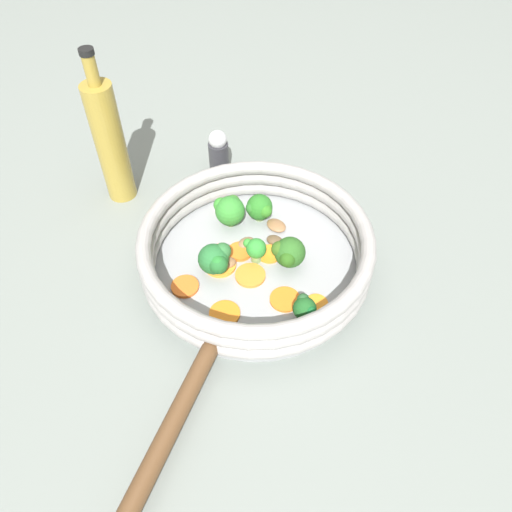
{
  "coord_description": "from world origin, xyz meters",
  "views": [
    {
      "loc": [
        0.49,
        0.03,
        0.58
      ],
      "look_at": [
        0.0,
        0.0,
        0.03
      ],
      "focal_mm": 35.0,
      "sensor_mm": 36.0,
      "label": 1
    }
  ],
  "objects_px": {
    "carrot_slice_9": "(240,252)",
    "mushroom_piece_2": "(276,225)",
    "carrot_slice_2": "(220,265)",
    "broccoli_floret_0": "(253,249)",
    "mushroom_piece_0": "(227,263)",
    "carrot_slice_7": "(317,304)",
    "carrot_slice_3": "(225,210)",
    "broccoli_floret_1": "(229,210)",
    "carrot_slice_4": "(221,251)",
    "broccoli_floret_4": "(215,259)",
    "mushroom_piece_3": "(275,240)",
    "broccoli_floret_5": "(289,254)",
    "skillet": "(256,266)",
    "broccoli_floret_2": "(260,208)",
    "carrot_slice_1": "(185,286)",
    "broccoli_floret_3": "(305,308)",
    "carrot_slice_5": "(269,254)",
    "salt_shaker": "(219,153)",
    "carrot_slice_6": "(250,275)",
    "oil_bottle": "(110,142)",
    "carrot_slice_8": "(225,313)",
    "mushroom_piece_1": "(246,243)"
  },
  "relations": [
    {
      "from": "broccoli_floret_3",
      "to": "salt_shaker",
      "type": "height_order",
      "value": "salt_shaker"
    },
    {
      "from": "carrot_slice_4",
      "to": "carrot_slice_1",
      "type": "bearing_deg",
      "value": -31.68
    },
    {
      "from": "carrot_slice_6",
      "to": "carrot_slice_5",
      "type": "bearing_deg",
      "value": 149.69
    },
    {
      "from": "carrot_slice_1",
      "to": "mushroom_piece_2",
      "type": "bearing_deg",
      "value": 135.6
    },
    {
      "from": "carrot_slice_5",
      "to": "broccoli_floret_1",
      "type": "height_order",
      "value": "broccoli_floret_1"
    },
    {
      "from": "broccoli_floret_1",
      "to": "salt_shaker",
      "type": "height_order",
      "value": "salt_shaker"
    },
    {
      "from": "carrot_slice_6",
      "to": "broccoli_floret_0",
      "type": "xyz_separation_m",
      "value": [
        -0.03,
        0.0,
        0.02
      ]
    },
    {
      "from": "mushroom_piece_3",
      "to": "oil_bottle",
      "type": "relative_size",
      "value": 0.1
    },
    {
      "from": "skillet",
      "to": "carrot_slice_1",
      "type": "bearing_deg",
      "value": -61.7
    },
    {
      "from": "carrot_slice_9",
      "to": "mushroom_piece_2",
      "type": "height_order",
      "value": "mushroom_piece_2"
    },
    {
      "from": "carrot_slice_9",
      "to": "mushroom_piece_2",
      "type": "bearing_deg",
      "value": 137.13
    },
    {
      "from": "carrot_slice_1",
      "to": "broccoli_floret_0",
      "type": "bearing_deg",
      "value": 121.43
    },
    {
      "from": "carrot_slice_8",
      "to": "broccoli_floret_2",
      "type": "distance_m",
      "value": 0.19
    },
    {
      "from": "carrot_slice_4",
      "to": "broccoli_floret_1",
      "type": "bearing_deg",
      "value": 172.48
    },
    {
      "from": "broccoli_floret_1",
      "to": "carrot_slice_4",
      "type": "bearing_deg",
      "value": -7.52
    },
    {
      "from": "broccoli_floret_2",
      "to": "broccoli_floret_0",
      "type": "bearing_deg",
      "value": -3.48
    },
    {
      "from": "skillet",
      "to": "carrot_slice_1",
      "type": "height_order",
      "value": "carrot_slice_1"
    },
    {
      "from": "carrot_slice_3",
      "to": "mushroom_piece_3",
      "type": "distance_m",
      "value": 0.11
    },
    {
      "from": "broccoli_floret_0",
      "to": "broccoli_floret_3",
      "type": "relative_size",
      "value": 0.92
    },
    {
      "from": "broccoli_floret_4",
      "to": "mushroom_piece_3",
      "type": "height_order",
      "value": "broccoli_floret_4"
    },
    {
      "from": "carrot_slice_1",
      "to": "broccoli_floret_2",
      "type": "height_order",
      "value": "broccoli_floret_2"
    },
    {
      "from": "broccoli_floret_0",
      "to": "broccoli_floret_2",
      "type": "distance_m",
      "value": 0.09
    },
    {
      "from": "broccoli_floret_1",
      "to": "broccoli_floret_4",
      "type": "height_order",
      "value": "broccoli_floret_1"
    },
    {
      "from": "carrot_slice_2",
      "to": "broccoli_floret_2",
      "type": "bearing_deg",
      "value": 152.64
    },
    {
      "from": "mushroom_piece_2",
      "to": "carrot_slice_6",
      "type": "bearing_deg",
      "value": -18.54
    },
    {
      "from": "carrot_slice_5",
      "to": "mushroom_piece_3",
      "type": "distance_m",
      "value": 0.03
    },
    {
      "from": "mushroom_piece_0",
      "to": "mushroom_piece_2",
      "type": "xyz_separation_m",
      "value": [
        -0.08,
        0.07,
        -0.0
      ]
    },
    {
      "from": "carrot_slice_9",
      "to": "broccoli_floret_1",
      "type": "bearing_deg",
      "value": -161.66
    },
    {
      "from": "broccoli_floret_3",
      "to": "oil_bottle",
      "type": "xyz_separation_m",
      "value": [
        -0.26,
        -0.31,
        0.06
      ]
    },
    {
      "from": "carrot_slice_5",
      "to": "broccoli_floret_3",
      "type": "xyz_separation_m",
      "value": [
        0.12,
        0.05,
        0.03
      ]
    },
    {
      "from": "carrot_slice_5",
      "to": "carrot_slice_8",
      "type": "distance_m",
      "value": 0.13
    },
    {
      "from": "broccoli_floret_5",
      "to": "skillet",
      "type": "bearing_deg",
      "value": -93.79
    },
    {
      "from": "broccoli_floret_0",
      "to": "mushroom_piece_2",
      "type": "xyz_separation_m",
      "value": [
        -0.07,
        0.03,
        -0.02
      ]
    },
    {
      "from": "carrot_slice_7",
      "to": "carrot_slice_3",
      "type": "bearing_deg",
      "value": -141.57
    },
    {
      "from": "broccoli_floret_2",
      "to": "salt_shaker",
      "type": "xyz_separation_m",
      "value": [
        -0.13,
        -0.08,
        0.0
      ]
    },
    {
      "from": "carrot_slice_3",
      "to": "carrot_slice_5",
      "type": "bearing_deg",
      "value": 39.22
    },
    {
      "from": "carrot_slice_7",
      "to": "broccoli_floret_3",
      "type": "height_order",
      "value": "broccoli_floret_3"
    },
    {
      "from": "carrot_slice_7",
      "to": "mushroom_piece_2",
      "type": "xyz_separation_m",
      "value": [
        -0.15,
        -0.06,
        0.0
      ]
    },
    {
      "from": "carrot_slice_2",
      "to": "broccoli_floret_1",
      "type": "height_order",
      "value": "broccoli_floret_1"
    },
    {
      "from": "carrot_slice_9",
      "to": "mushroom_piece_2",
      "type": "relative_size",
      "value": 1.09
    },
    {
      "from": "carrot_slice_2",
      "to": "broccoli_floret_0",
      "type": "height_order",
      "value": "broccoli_floret_0"
    },
    {
      "from": "broccoli_floret_5",
      "to": "mushroom_piece_0",
      "type": "height_order",
      "value": "broccoli_floret_5"
    },
    {
      "from": "carrot_slice_1",
      "to": "broccoli_floret_5",
      "type": "xyz_separation_m",
      "value": [
        -0.05,
        0.15,
        0.02
      ]
    },
    {
      "from": "salt_shaker",
      "to": "carrot_slice_6",
      "type": "bearing_deg",
      "value": 15.94
    },
    {
      "from": "carrot_slice_2",
      "to": "mushroom_piece_1",
      "type": "distance_m",
      "value": 0.06
    },
    {
      "from": "broccoli_floret_0",
      "to": "mushroom_piece_0",
      "type": "xyz_separation_m",
      "value": [
        0.01,
        -0.04,
        -0.02
      ]
    },
    {
      "from": "carrot_slice_2",
      "to": "broccoli_floret_2",
      "type": "distance_m",
      "value": 0.12
    },
    {
      "from": "carrot_slice_7",
      "to": "broccoli_floret_2",
      "type": "bearing_deg",
      "value": -152.36
    },
    {
      "from": "carrot_slice_7",
      "to": "broccoli_floret_3",
      "type": "distance_m",
      "value": 0.04
    },
    {
      "from": "broccoli_floret_4",
      "to": "mushroom_piece_3",
      "type": "relative_size",
      "value": 1.91
    }
  ]
}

